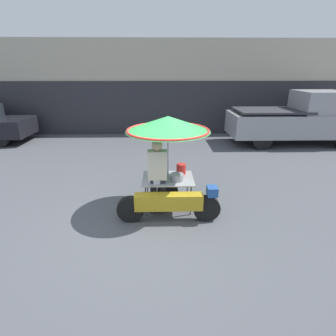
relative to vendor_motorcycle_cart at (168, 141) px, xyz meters
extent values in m
plane|color=#4C4F54|center=(-0.40, -0.57, -1.54)|extent=(36.00, 36.00, 0.00)
cube|color=#B2A893|center=(-0.40, 8.23, 0.54)|extent=(28.00, 2.00, 4.16)
cube|color=#28282D|center=(-0.40, 7.20, -0.34)|extent=(23.80, 0.06, 2.40)
cylinder|color=black|center=(0.76, -0.50, -1.27)|extent=(0.54, 0.14, 0.54)
cylinder|color=black|center=(-0.77, -0.50, -1.27)|extent=(0.54, 0.14, 0.54)
cube|color=#B7931E|center=(-0.01, -0.50, -1.11)|extent=(1.35, 0.24, 0.32)
cube|color=#234C93|center=(0.85, -0.50, -0.89)|extent=(0.20, 0.24, 0.18)
cylinder|color=black|center=(-0.01, 0.34, -1.30)|extent=(0.49, 0.14, 0.49)
cylinder|color=#515156|center=(0.46, -0.29, -1.20)|extent=(0.03, 0.03, 0.67)
cylinder|color=#515156|center=(0.46, 0.45, -1.20)|extent=(0.03, 0.03, 0.67)
cylinder|color=#515156|center=(-0.47, -0.29, -1.20)|extent=(0.03, 0.03, 0.67)
cylinder|color=#515156|center=(-0.47, 0.45, -1.20)|extent=(0.03, 0.03, 0.67)
cube|color=#9E9EA3|center=(-0.01, 0.08, -0.86)|extent=(1.09, 0.86, 0.02)
cylinder|color=#B2B2B7|center=(-0.01, 0.08, -0.33)|extent=(0.03, 0.03, 1.03)
cone|color=green|center=(-0.01, 0.08, 0.33)|extent=(1.72, 1.72, 0.30)
torus|color=red|center=(-0.01, 0.08, 0.20)|extent=(1.68, 1.68, 0.05)
cylinder|color=silver|center=(-0.25, -0.07, -0.76)|extent=(0.36, 0.36, 0.18)
cylinder|color=#939399|center=(0.19, -0.05, -0.78)|extent=(0.27, 0.27, 0.14)
cylinder|color=red|center=(0.30, 0.32, -0.73)|extent=(0.21, 0.21, 0.23)
cylinder|color=#2D2D33|center=(-0.31, -0.17, -1.14)|extent=(0.14, 0.14, 0.79)
cylinder|color=#2D2D33|center=(-0.13, -0.17, -1.14)|extent=(0.14, 0.14, 0.79)
cube|color=beige|center=(-0.22, -0.17, -0.45)|extent=(0.38, 0.22, 0.59)
sphere|color=tan|center=(-0.22, -0.17, -0.05)|extent=(0.21, 0.21, 0.21)
cylinder|color=black|center=(-6.47, 5.07, -1.24)|extent=(0.61, 0.20, 0.61)
cylinder|color=black|center=(-6.47, 6.62, -1.24)|extent=(0.61, 0.20, 0.61)
cylinder|color=black|center=(6.88, 6.08, -1.17)|extent=(0.75, 0.24, 0.75)
cylinder|color=black|center=(3.70, 4.50, -1.17)|extent=(0.75, 0.24, 0.75)
cylinder|color=black|center=(3.70, 6.08, -1.17)|extent=(0.75, 0.24, 0.75)
cube|color=#939399|center=(5.29, 5.29, -0.72)|extent=(5.30, 1.85, 0.89)
cube|color=#939399|center=(6.14, 5.29, 0.14)|extent=(1.80, 1.70, 0.84)
cube|color=#2D2D33|center=(4.23, 5.29, -0.18)|extent=(2.76, 1.78, 0.08)
camera|label=1|loc=(-0.14, -5.12, 1.35)|focal=28.00mm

